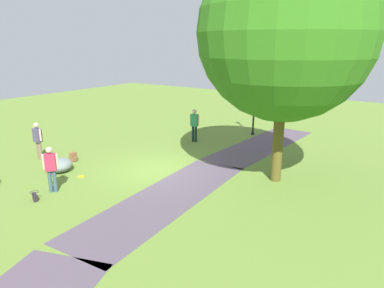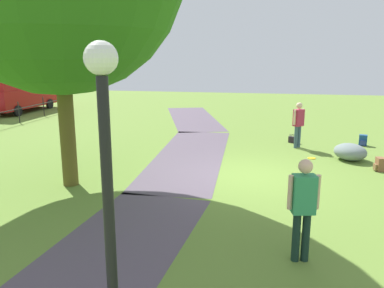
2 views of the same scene
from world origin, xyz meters
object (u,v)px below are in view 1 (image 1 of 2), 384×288
Objects in this scene: lamp_post at (254,97)px; backpack_by_boulder at (73,157)px; woman_with_handbag at (51,166)px; frisbee_on_grass at (81,177)px; handbag_on_grass at (35,197)px; passerby_on_path at (194,123)px; lawn_boulder at (60,165)px; man_near_boulder at (38,138)px; large_shade_tree at (286,33)px.

lamp_post reaches higher than backpack_by_boulder.
woman_with_handbag is 6.55× the size of frisbee_on_grass.
lamp_post is 12.55m from handbag_on_grass.
lamp_post is 2.09× the size of woman_with_handbag.
frisbee_on_grass is (6.78, -0.85, -1.00)m from passerby_on_path.
woman_with_handbag is at bearing 40.39° from backpack_by_boulder.
handbag_on_grass is at bearing -2.31° from passerby_on_path.
man_near_boulder is at bearing -102.37° from lawn_boulder.
lawn_boulder is 2.23m from woman_with_handbag.
handbag_on_grass is 2.33m from frisbee_on_grass.
frisbee_on_grass is (3.93, -6.46, -5.37)m from large_shade_tree.
lawn_boulder reaches higher than backpack_by_boulder.
lamp_post reaches higher than lawn_boulder.
handbag_on_grass is (12.18, -2.31, -2.00)m from lamp_post.
lamp_post is (-5.97, -3.66, -3.24)m from large_shade_tree.
large_shade_tree is 21.10× the size of backpack_by_boulder.
lawn_boulder is 1.28m from backpack_by_boulder.
lawn_boulder is 2.78m from handbag_on_grass.
woman_with_handbag is at bearing -3.28° from passerby_on_path.
large_shade_tree is at bearing 63.06° from passerby_on_path.
large_shade_tree is 5.91× the size of lawn_boulder.
passerby_on_path reaches higher than man_near_boulder.
handbag_on_grass is at bearing 12.09° from frisbee_on_grass.
man_near_boulder reaches higher than woman_with_handbag.
lamp_post is at bearing 147.30° from man_near_boulder.
lamp_post is at bearing 152.50° from backpack_by_boulder.
backpack_by_boulder is (5.71, -2.65, -0.82)m from passerby_on_path.
large_shade_tree is 9.28m from frisbee_on_grass.
woman_with_handbag is (11.39, -2.42, -1.18)m from lamp_post.
lawn_boulder is 0.86× the size of woman_with_handbag.
backpack_by_boulder is 2.10m from frisbee_on_grass.
lawn_boulder is at bearing -62.49° from large_shade_tree.
large_shade_tree is at bearing 117.51° from lawn_boulder.
frisbee_on_grass is (0.41, 3.29, -0.96)m from man_near_boulder.
lawn_boulder is at bearing -16.59° from passerby_on_path.
woman_with_handbag reaches higher than handbag_on_grass.
man_near_boulder is (-1.90, -3.67, 0.02)m from woman_with_handbag.
woman_with_handbag is 4.13m from man_near_boulder.
woman_with_handbag is at bearing -12.01° from lamp_post.
handbag_on_grass is (9.05, -0.37, -0.87)m from passerby_on_path.
man_near_boulder is at bearing -125.39° from handbag_on_grass.
backpack_by_boulder is (-2.56, -2.18, -0.76)m from woman_with_handbag.
lamp_post is 1.99× the size of passerby_on_path.
lawn_boulder is at bearing -21.81° from lamp_post.
frisbee_on_grass is at bearing 92.38° from lawn_boulder.
lawn_boulder is at bearing -132.57° from woman_with_handbag.
handbag_on_grass is (0.79, 0.11, -0.82)m from woman_with_handbag.
man_near_boulder is 4.20× the size of backpack_by_boulder.
woman_with_handbag reaches higher than lawn_boulder.
handbag_on_grass is at bearing 34.33° from backpack_by_boulder.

